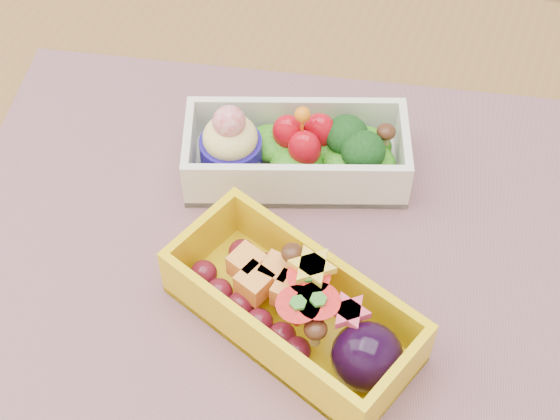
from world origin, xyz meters
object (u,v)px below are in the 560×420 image
(placemat, at_px, (269,243))
(bento_yellow, at_px, (297,309))
(bento_white, at_px, (295,152))
(table, at_px, (273,339))

(placemat, relative_size, bento_yellow, 2.50)
(placemat, height_order, bento_white, bento_white)
(bento_yellow, bearing_deg, table, 150.96)
(bento_yellow, bearing_deg, placemat, 145.83)
(table, height_order, placemat, placemat)
(table, distance_m, bento_white, 0.16)
(placemat, bearing_deg, bento_yellow, -53.89)
(bento_white, bearing_deg, placemat, -105.84)
(table, relative_size, bento_yellow, 6.09)
(table, xyz_separation_m, placemat, (-0.01, 0.03, 0.10))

